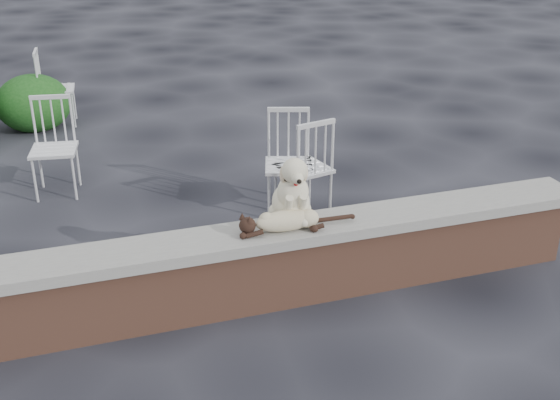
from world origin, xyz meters
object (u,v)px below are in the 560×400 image
object	(u,v)px
chair_d	(289,164)
chair_b	(54,148)
cat	(287,219)
chair_e	(56,88)
chair_c	(303,167)
dog	(291,186)

from	to	relation	value
chair_d	chair_b	bearing A→B (deg)	169.16
cat	chair_e	size ratio (longest dim) A/B	1.06
chair_b	chair_c	bearing A→B (deg)	-20.49
cat	chair_d	xyz separation A→B (m)	(0.51, 1.45, -0.19)
chair_e	cat	bearing A→B (deg)	-158.95
chair_c	chair_b	distance (m)	2.42
chair_d	chair_b	size ratio (longest dim) A/B	1.00
dog	cat	bearing A→B (deg)	-111.90
chair_b	chair_e	world-z (taller)	same
dog	chair_c	distance (m)	1.36
chair_c	chair_b	bearing A→B (deg)	-42.44
cat	chair_d	bearing A→B (deg)	76.77
dog	cat	distance (m)	0.24
chair_c	chair_e	distance (m)	3.99
chair_d	dog	bearing A→B (deg)	-90.63
dog	chair_e	world-z (taller)	dog
chair_b	chair_d	bearing A→B (deg)	-19.50
dog	chair_e	size ratio (longest dim) A/B	0.55
chair_c	chair_b	size ratio (longest dim) A/B	1.00
cat	chair_c	bearing A→B (deg)	71.75
cat	chair_d	distance (m)	1.55
dog	cat	world-z (taller)	dog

